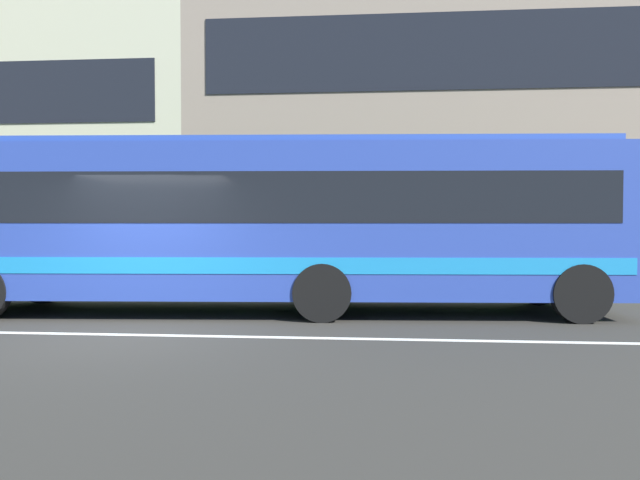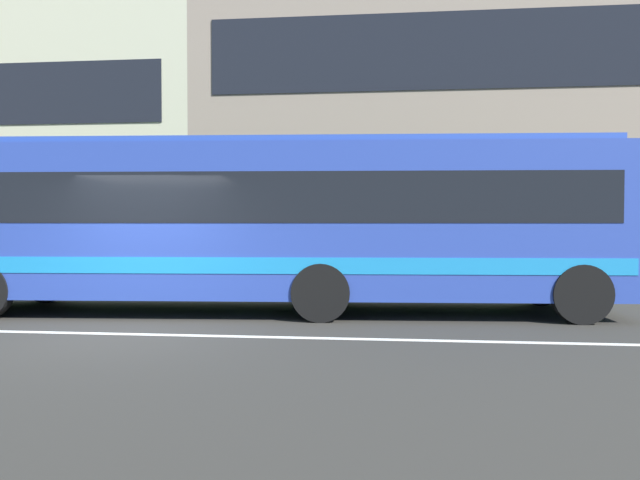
{
  "view_description": "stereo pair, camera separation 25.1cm",
  "coord_description": "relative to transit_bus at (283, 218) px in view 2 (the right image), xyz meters",
  "views": [
    {
      "loc": [
        3.92,
        -9.4,
        1.73
      ],
      "look_at": [
        2.77,
        2.69,
        1.36
      ],
      "focal_mm": 36.38,
      "sensor_mm": 36.0,
      "label": 1
    },
    {
      "loc": [
        4.17,
        -9.38,
        1.73
      ],
      "look_at": [
        2.77,
        2.69,
        1.36
      ],
      "focal_mm": 36.38,
      "sensor_mm": 36.0,
      "label": 2
    }
  ],
  "objects": [
    {
      "name": "apartment_block_right",
      "position": [
        5.87,
        14.56,
        4.31
      ],
      "size": [
        21.12,
        11.75,
        12.14
      ],
      "color": "gray",
      "rests_on": "ground_plane"
    },
    {
      "name": "transit_bus",
      "position": [
        0.0,
        0.0,
        0.0
      ],
      "size": [
        12.42,
        3.39,
        3.2
      ],
      "color": "#263D96",
      "rests_on": "ground_plane"
    },
    {
      "name": "lane_centre_line",
      "position": [
        -2.07,
        -2.66,
        -1.76
      ],
      "size": [
        60.0,
        0.16,
        0.01
      ],
      "primitive_type": "cube",
      "color": "silver",
      "rests_on": "ground_plane"
    },
    {
      "name": "hedge_row_far",
      "position": [
        -0.87,
        4.05,
        -1.27
      ],
      "size": [
        20.76,
        1.1,
        1.0
      ],
      "primitive_type": "cube",
      "color": "#2F742F",
      "rests_on": "ground_plane"
    },
    {
      "name": "ground_plane",
      "position": [
        -2.07,
        -2.66,
        -1.76
      ],
      "size": [
        160.0,
        160.0,
        0.0
      ],
      "primitive_type": "plane",
      "color": "#2F2D29"
    }
  ]
}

